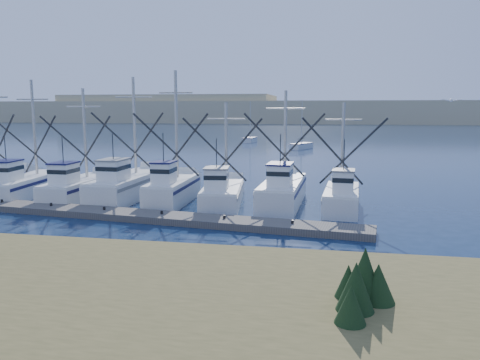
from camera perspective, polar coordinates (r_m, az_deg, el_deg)
name	(u,v)px	position (r m, az deg, el deg)	size (l,w,h in m)	color
ground	(219,248)	(23.03, -2.55, -8.27)	(500.00, 500.00, 0.00)	#0D1F3C
floating_dock	(118,214)	(30.18, -14.61, -4.04)	(30.95, 2.06, 0.41)	#5C5753
dune_ridge	(314,112)	(231.54, 9.03, 8.20)	(360.00, 60.00, 10.00)	tan
trawler_fleet	(143,188)	(34.79, -11.79, -0.98)	(29.97, 9.33, 9.40)	white
sailboat_near	(301,146)	(78.85, 7.48, 4.13)	(3.82, 5.67, 8.10)	white
sailboat_far	(250,140)	(93.61, 1.22, 4.92)	(2.32, 5.12, 8.10)	white
flying_gull	(451,100)	(30.40, 24.36, 8.85)	(1.14, 0.21, 0.21)	white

